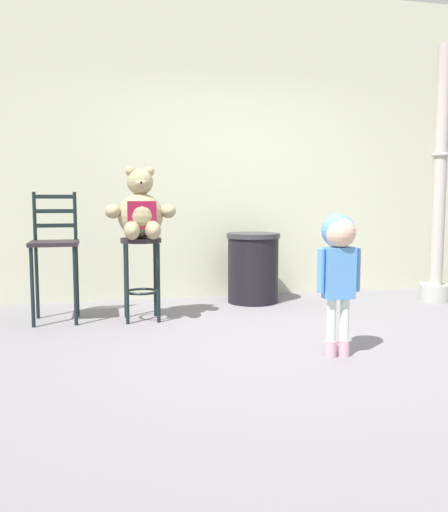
# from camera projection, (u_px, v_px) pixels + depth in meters

# --- Properties ---
(ground_plane) EXTENTS (24.00, 24.00, 0.00)m
(ground_plane) POSITION_uv_depth(u_px,v_px,m) (292.00, 346.00, 3.99)
(ground_plane) COLOR slate
(building_wall) EXTENTS (6.71, 0.30, 3.37)m
(building_wall) POSITION_uv_depth(u_px,v_px,m) (223.00, 146.00, 6.06)
(building_wall) COLOR beige
(building_wall) RESTS_ON ground_plane
(bar_stool_with_teddy) EXTENTS (0.36, 0.36, 0.74)m
(bar_stool_with_teddy) POSITION_uv_depth(u_px,v_px,m) (141.00, 262.00, 4.82)
(bar_stool_with_teddy) COLOR black
(bar_stool_with_teddy) RESTS_ON ground_plane
(teddy_bear) EXTENTS (0.62, 0.56, 0.64)m
(teddy_bear) POSITION_uv_depth(u_px,v_px,m) (141.00, 212.00, 4.74)
(teddy_bear) COLOR #988D65
(teddy_bear) RESTS_ON bar_stool_with_teddy
(child_walking) EXTENTS (0.31, 0.25, 0.99)m
(child_walking) POSITION_uv_depth(u_px,v_px,m) (339.00, 253.00, 3.67)
(child_walking) COLOR #D19EAD
(child_walking) RESTS_ON ground_plane
(trash_bin) EXTENTS (0.56, 0.56, 0.73)m
(trash_bin) POSITION_uv_depth(u_px,v_px,m) (253.00, 268.00, 5.67)
(trash_bin) COLOR black
(trash_bin) RESTS_ON ground_plane
(lamppost) EXTENTS (0.32, 0.32, 2.67)m
(lamppost) POSITION_uv_depth(u_px,v_px,m) (439.00, 203.00, 5.66)
(lamppost) COLOR #A3A69F
(lamppost) RESTS_ON ground_plane
(bar_chair_empty) EXTENTS (0.41, 0.41, 1.15)m
(bar_chair_empty) POSITION_uv_depth(u_px,v_px,m) (55.00, 249.00, 4.76)
(bar_chair_empty) COLOR black
(bar_chair_empty) RESTS_ON ground_plane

